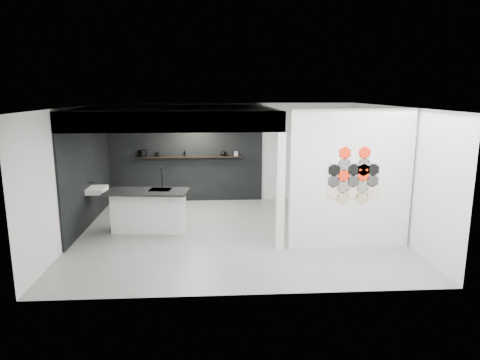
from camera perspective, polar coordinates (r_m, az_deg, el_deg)
name	(u,v)px	position (r m, az deg, el deg)	size (l,w,h in m)	color
floor	(236,233)	(9.69, -0.48, -7.07)	(7.00, 6.00, 0.01)	slate
partition_panel	(351,180)	(8.77, 14.54, 0.04)	(2.45, 0.15, 2.80)	silver
bay_clad_back	(185,161)	(12.31, -7.29, 2.56)	(4.40, 0.04, 2.35)	black
bay_clad_left	(88,175)	(10.77, -19.57, 0.65)	(0.04, 4.00, 2.35)	black
bulkhead	(179,116)	(10.21, -8.20, 8.42)	(4.40, 4.00, 0.40)	silver
corner_column	(280,192)	(8.49, 5.40, -1.56)	(0.16, 0.16, 2.35)	silver
fascia_beam	(171,122)	(8.30, -9.25, 7.65)	(4.40, 0.16, 0.40)	silver
wall_basin	(97,190)	(10.58, -18.55, -1.27)	(0.40, 0.60, 0.12)	silver
display_shelf	(189,157)	(12.18, -6.87, 3.07)	(3.00, 0.15, 0.04)	black
kitchen_island	(149,210)	(9.90, -12.05, -3.92)	(1.88, 0.98, 1.45)	silver
stockpot	(143,153)	(12.31, -12.84, 3.48)	(0.23, 0.23, 0.19)	black
kettle	(223,154)	(12.15, -2.23, 3.55)	(0.16, 0.16, 0.14)	black
glass_bowl	(236,154)	(12.17, -0.51, 3.46)	(0.13, 0.13, 0.09)	gray
glass_vase	(236,154)	(12.17, -0.51, 3.55)	(0.09, 0.09, 0.13)	gray
bottle_dark	(185,154)	(12.18, -7.39, 3.50)	(0.05, 0.05, 0.15)	black
utensil_cup	(157,155)	(12.25, -11.00, 3.35)	(0.09, 0.09, 0.11)	black
hex_tile_cluster	(354,175)	(8.68, 14.96, 0.61)	(1.04, 0.02, 1.16)	beige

